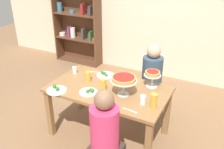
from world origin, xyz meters
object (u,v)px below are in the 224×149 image
object	(u,v)px
deep_dish_pizza_stand	(124,80)
water_glass_clear_near	(75,70)
personal_pizza_stand	(152,75)
cutlery_knife_far	(130,80)
cutlery_knife_near	(130,110)
dining_table	(108,94)
diner_near_right	(105,145)
salad_plate_far_diner	(89,92)
beer_glass_amber_tall	(88,76)
beer_glass_amber_short	(104,85)
cutlery_fork_near	(101,102)
salad_plate_near_diner	(105,75)
water_glass_clear_far	(143,100)
cutlery_fork_far	(92,72)
bookshelf	(77,13)
salad_plate_spare	(57,90)
diner_far_right	(151,85)
beer_glass_amber_spare	(154,101)

from	to	relation	value
deep_dish_pizza_stand	water_glass_clear_near	size ratio (longest dim) A/B	3.20
personal_pizza_stand	water_glass_clear_near	size ratio (longest dim) A/B	2.17
cutlery_knife_far	cutlery_knife_near	bearing A→B (deg)	95.23
dining_table	cutlery_knife_far	size ratio (longest dim) A/B	8.49
diner_near_right	personal_pizza_stand	distance (m)	1.09
deep_dish_pizza_stand	salad_plate_far_diner	world-z (taller)	deep_dish_pizza_stand
salad_plate_far_diner	cutlery_knife_near	distance (m)	0.62
beer_glass_amber_tall	beer_glass_amber_short	bearing A→B (deg)	-22.38
deep_dish_pizza_stand	cutlery_fork_near	world-z (taller)	deep_dish_pizza_stand
deep_dish_pizza_stand	cutlery_knife_far	bearing A→B (deg)	102.14
dining_table	salad_plate_near_diner	bearing A→B (deg)	126.04
water_glass_clear_far	cutlery_fork_far	size ratio (longest dim) A/B	0.60
bookshelf	salad_plate_spare	distance (m)	2.75
salad_plate_near_diner	cutlery_fork_far	size ratio (longest dim) A/B	1.37
dining_table	salad_plate_near_diner	xyz separation A→B (m)	(-0.21, 0.29, 0.11)
beer_glass_amber_short	personal_pizza_stand	bearing A→B (deg)	36.87
personal_pizza_stand	beer_glass_amber_tall	size ratio (longest dim) A/B	1.60
deep_dish_pizza_stand	diner_far_right	bearing A→B (deg)	83.89
personal_pizza_stand	salad_plate_far_diner	xyz separation A→B (m)	(-0.64, -0.51, -0.15)
personal_pizza_stand	salad_plate_far_diner	world-z (taller)	personal_pizza_stand
beer_glass_amber_tall	cutlery_fork_far	xyz separation A→B (m)	(-0.11, 0.27, -0.07)
water_glass_clear_far	salad_plate_near_diner	bearing A→B (deg)	149.42
diner_near_right	cutlery_fork_near	size ratio (longest dim) A/B	6.39
diner_far_right	water_glass_clear_near	distance (m)	1.18
personal_pizza_stand	beer_glass_amber_tall	distance (m)	0.86
cutlery_knife_far	salad_plate_spare	bearing A→B (deg)	26.69
cutlery_fork_near	cutlery_knife_near	xyz separation A→B (m)	(0.37, -0.01, 0.00)
water_glass_clear_far	personal_pizza_stand	bearing A→B (deg)	95.87
water_glass_clear_near	beer_glass_amber_spare	bearing A→B (deg)	-13.68
beer_glass_amber_tall	cutlery_fork_near	size ratio (longest dim) A/B	0.77
salad_plate_far_diner	beer_glass_amber_short	world-z (taller)	beer_glass_amber_short
water_glass_clear_near	cutlery_fork_near	distance (m)	0.88
cutlery_knife_far	salad_plate_near_diner	bearing A→B (deg)	-10.81
dining_table	beer_glass_amber_short	world-z (taller)	beer_glass_amber_short
beer_glass_amber_short	water_glass_clear_far	bearing A→B (deg)	-6.31
cutlery_knife_far	diner_near_right	bearing A→B (deg)	81.29
salad_plate_far_diner	salad_plate_spare	bearing A→B (deg)	-159.46
diner_far_right	cutlery_knife_far	bearing A→B (deg)	-22.52
cutlery_knife_near	cutlery_fork_far	distance (m)	1.11
deep_dish_pizza_stand	bookshelf	bearing A→B (deg)	135.22
beer_glass_amber_spare	cutlery_fork_far	size ratio (longest dim) A/B	0.94
dining_table	deep_dish_pizza_stand	bearing A→B (deg)	-14.91
deep_dish_pizza_stand	salad_plate_far_diner	distance (m)	0.47
beer_glass_amber_short	cutlery_knife_near	distance (m)	0.55
salad_plate_spare	cutlery_fork_far	bearing A→B (deg)	81.33
deep_dish_pizza_stand	salad_plate_far_diner	xyz separation A→B (m)	(-0.40, -0.15, -0.19)
water_glass_clear_near	cutlery_fork_near	bearing A→B (deg)	-34.19
diner_near_right	cutlery_knife_far	size ratio (longest dim) A/B	6.39
water_glass_clear_far	cutlery_knife_near	world-z (taller)	water_glass_clear_far
dining_table	diner_near_right	bearing A→B (deg)	-64.74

